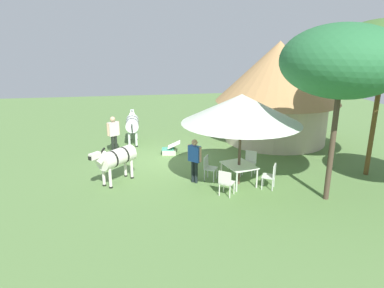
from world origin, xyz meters
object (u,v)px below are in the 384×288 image
(patio_dining_table, at_px, (239,167))
(zebra_by_umbrella, at_px, (132,123))
(guest_beside_umbrella, at_px, (195,157))
(acacia_tree_far_lawn, at_px, (343,62))
(patio_chair_east_end, at_px, (209,166))
(shade_umbrella, at_px, (241,109))
(striped_lounge_chair, at_px, (170,148))
(patio_chair_near_lawn, at_px, (226,181))
(patio_chair_near_hut, at_px, (250,161))
(standing_watcher, at_px, (113,132))
(patio_chair_west_end, at_px, (271,175))
(thatched_hut, at_px, (277,88))
(zebra_nearest_camera, at_px, (116,158))

(patio_dining_table, relative_size, zebra_by_umbrella, 0.63)
(guest_beside_umbrella, distance_m, acacia_tree_far_lawn, 5.66)
(patio_dining_table, xyz_separation_m, patio_chair_east_end, (-0.58, -0.98, -0.13))
(shade_umbrella, relative_size, striped_lounge_chair, 4.59)
(patio_chair_east_end, distance_m, patio_chair_near_lawn, 1.50)
(patio_chair_near_hut, height_order, zebra_by_umbrella, zebra_by_umbrella)
(standing_watcher, xyz_separation_m, striped_lounge_chair, (0.36, 2.50, -0.80))
(patio_chair_near_hut, bearing_deg, zebra_by_umbrella, -9.31)
(patio_chair_west_end, distance_m, acacia_tree_far_lawn, 4.29)
(shade_umbrella, bearing_deg, patio_chair_east_end, -120.51)
(shade_umbrella, xyz_separation_m, patio_chair_east_end, (-0.58, -0.98, -2.24))
(guest_beside_umbrella, relative_size, acacia_tree_far_lawn, 0.30)
(standing_watcher, bearing_deg, patio_chair_near_lawn, 95.59)
(acacia_tree_far_lawn, bearing_deg, patio_chair_east_end, -122.42)
(thatched_hut, xyz_separation_m, zebra_by_umbrella, (-0.61, -7.17, -1.67))
(striped_lounge_chair, xyz_separation_m, zebra_nearest_camera, (2.96, -2.25, 0.68))
(thatched_hut, xyz_separation_m, acacia_tree_far_lawn, (6.79, -0.92, 1.71))
(patio_chair_east_end, distance_m, zebra_nearest_camera, 3.38)
(patio_chair_east_end, bearing_deg, zebra_nearest_camera, -63.82)
(patio_chair_near_lawn, xyz_separation_m, guest_beside_umbrella, (-1.29, -0.84, 0.46))
(zebra_nearest_camera, xyz_separation_m, acacia_tree_far_lawn, (2.46, 6.82, 3.47))
(patio_chair_near_hut, xyz_separation_m, guest_beside_umbrella, (0.51, -2.25, 0.46))
(patio_chair_near_hut, bearing_deg, patio_dining_table, 90.00)
(patio_chair_near_lawn, relative_size, acacia_tree_far_lawn, 0.16)
(patio_dining_table, distance_m, guest_beside_umbrella, 1.63)
(patio_chair_east_end, xyz_separation_m, zebra_by_umbrella, (-5.19, -2.77, 0.49))
(guest_beside_umbrella, bearing_deg, striped_lounge_chair, -36.04)
(patio_chair_near_hut, distance_m, striped_lounge_chair, 4.02)
(patio_dining_table, bearing_deg, thatched_hut, 146.52)
(thatched_hut, bearing_deg, guest_beside_umbrella, -46.10)
(patio_chair_near_lawn, height_order, striped_lounge_chair, patio_chair_near_lawn)
(thatched_hut, distance_m, patio_chair_near_lawn, 7.64)
(guest_beside_umbrella, height_order, striped_lounge_chair, guest_beside_umbrella)
(patio_chair_east_end, distance_m, acacia_tree_far_lawn, 5.66)
(guest_beside_umbrella, relative_size, striped_lounge_chair, 1.82)
(standing_watcher, height_order, acacia_tree_far_lawn, acacia_tree_far_lawn)
(shade_umbrella, xyz_separation_m, patio_chair_near_lawn, (0.90, -0.71, -2.24))
(striped_lounge_chair, bearing_deg, zebra_nearest_camera, 151.64)
(patio_chair_east_end, height_order, patio_chair_near_hut, same)
(thatched_hut, distance_m, standing_watcher, 8.22)
(patio_chair_near_hut, distance_m, acacia_tree_far_lawn, 4.96)
(patio_chair_near_hut, xyz_separation_m, acacia_tree_far_lawn, (2.53, 1.79, 3.88))
(patio_chair_east_end, height_order, patio_chair_west_end, same)
(thatched_hut, xyz_separation_m, standing_watcher, (1.01, -7.99, -1.64))
(patio_dining_table, bearing_deg, striped_lounge_chair, -151.28)
(thatched_hut, distance_m, striped_lounge_chair, 6.16)
(patio_chair_west_end, bearing_deg, acacia_tree_far_lawn, -94.92)
(thatched_hut, xyz_separation_m, zebra_nearest_camera, (4.33, -7.74, -1.75))
(patio_chair_east_end, distance_m, patio_chair_west_end, 2.28)
(patio_dining_table, bearing_deg, shade_umbrella, 90.00)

